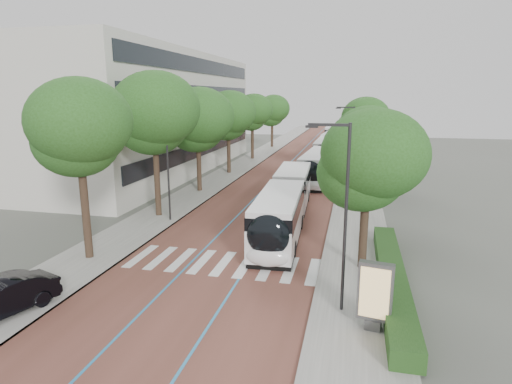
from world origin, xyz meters
TOP-DOWN VIEW (x-y plane):
  - ground at (0.00, 0.00)m, footprint 160.00×160.00m
  - road at (0.00, 40.00)m, footprint 11.00×140.00m
  - sidewalk_left at (-7.50, 40.00)m, footprint 4.00×140.00m
  - sidewalk_right at (7.50, 40.00)m, footprint 4.00×140.00m
  - kerb_left at (-5.60, 40.00)m, footprint 0.20×140.00m
  - kerb_right at (5.60, 40.00)m, footprint 0.20×140.00m
  - zebra_crossing at (0.20, 1.00)m, footprint 10.55×3.60m
  - lane_line_left at (-1.60, 40.00)m, footprint 0.12×126.00m
  - lane_line_right at (1.60, 40.00)m, footprint 0.12×126.00m
  - office_building at (-19.47, 28.00)m, footprint 18.11×40.00m
  - hedge at (9.10, 0.00)m, footprint 1.20×14.00m
  - streetlight_near at (6.62, -3.00)m, footprint 1.82×0.20m
  - streetlight_far at (6.62, 22.00)m, footprint 1.82×0.20m
  - lamp_post_left at (-6.10, 8.00)m, footprint 0.14×0.14m
  - trees_left at (-7.50, 23.53)m, footprint 6.45×60.58m
  - trees_right at (7.70, 21.07)m, footprint 5.42×47.29m
  - lead_bus at (2.41, 8.91)m, footprint 3.44×18.50m
  - bus_queued_0 at (3.18, 25.04)m, footprint 3.07×12.50m
  - bus_queued_1 at (3.10, 38.96)m, footprint 2.64×12.42m
  - bus_queued_2 at (3.37, 51.81)m, footprint 3.34×12.54m
  - bus_queued_3 at (2.56, 65.13)m, footprint 2.86×12.46m
  - ad_panel at (8.07, -4.33)m, footprint 1.38×0.62m

SIDE VIEW (x-z plane):
  - ground at x=0.00m, z-range 0.00..0.00m
  - road at x=0.00m, z-range 0.00..0.02m
  - lane_line_left at x=-1.60m, z-range 0.02..0.03m
  - lane_line_right at x=1.60m, z-range 0.02..0.03m
  - zebra_crossing at x=0.20m, z-range 0.02..0.03m
  - sidewalk_left at x=-7.50m, z-range 0.00..0.12m
  - sidewalk_right at x=7.50m, z-range 0.00..0.12m
  - kerb_left at x=-5.60m, z-range -0.01..0.13m
  - kerb_right at x=5.60m, z-range -0.01..0.13m
  - hedge at x=9.10m, z-range 0.12..0.92m
  - ad_panel at x=8.07m, z-range 0.19..2.96m
  - bus_queued_0 at x=3.18m, z-range 0.02..3.22m
  - bus_queued_1 at x=3.10m, z-range 0.02..3.22m
  - bus_queued_2 at x=3.37m, z-range 0.02..3.22m
  - bus_queued_3 at x=2.56m, z-range 0.02..3.22m
  - lead_bus at x=2.41m, z-range 0.03..3.23m
  - lamp_post_left at x=-6.10m, z-range 0.12..8.12m
  - streetlight_near at x=6.62m, z-range 0.82..8.82m
  - streetlight_far at x=6.62m, z-range 0.82..8.82m
  - trees_right at x=7.70m, z-range 1.54..9.96m
  - trees_left at x=-7.50m, z-range 1.65..11.99m
  - office_building at x=-19.47m, z-range 0.00..14.00m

